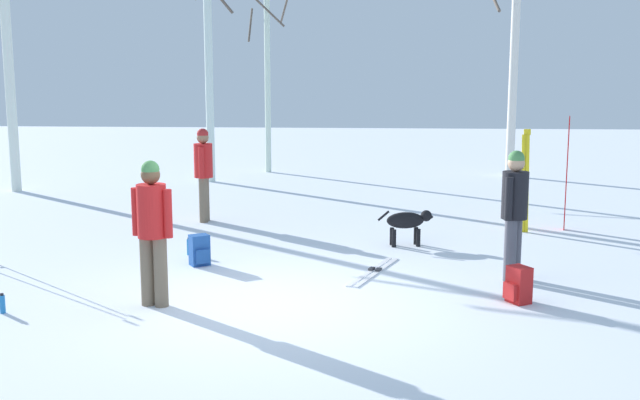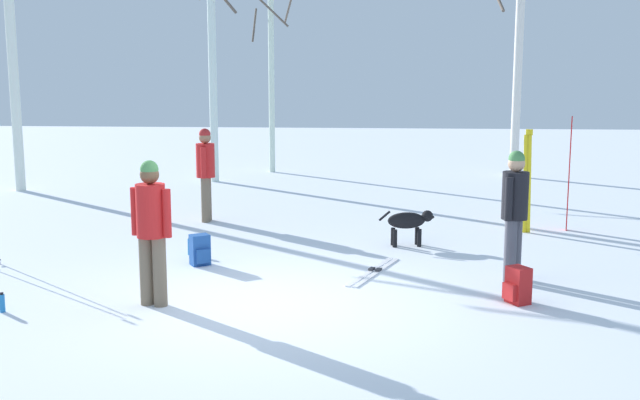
{
  "view_description": "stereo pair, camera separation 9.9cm",
  "coord_description": "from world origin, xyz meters",
  "px_view_note": "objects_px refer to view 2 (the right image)",
  "views": [
    {
      "loc": [
        1.2,
        -8.6,
        2.68
      ],
      "look_at": [
        0.45,
        1.52,
        1.0
      ],
      "focal_mm": 42.63,
      "sensor_mm": 36.0,
      "label": 1
    },
    {
      "loc": [
        1.3,
        -8.59,
        2.68
      ],
      "look_at": [
        0.45,
        1.52,
        1.0
      ],
      "focal_mm": 42.63,
      "sensor_mm": 36.0,
      "label": 2
    }
  ],
  "objects_px": {
    "ski_pair_lying_0": "(374,271)",
    "birch_tree_2": "(271,73)",
    "birch_tree_3": "(518,46)",
    "person_1": "(515,207)",
    "ski_pair_planted_1": "(569,174)",
    "person_0": "(151,223)",
    "water_bottle_0": "(190,246)",
    "water_bottle_1": "(2,303)",
    "backpack_0": "(518,286)",
    "dog": "(409,222)",
    "ski_pair_planted_0": "(527,182)",
    "backpack_1": "(200,250)",
    "birch_tree_0": "(9,13)",
    "birch_tree_1": "(213,32)",
    "person_2": "(206,169)"
  },
  "relations": [
    {
      "from": "ski_pair_lying_0",
      "to": "birch_tree_2",
      "type": "xyz_separation_m",
      "value": [
        -2.98,
        10.66,
        2.72
      ]
    },
    {
      "from": "birch_tree_2",
      "to": "birch_tree_3",
      "type": "height_order",
      "value": "birch_tree_3"
    },
    {
      "from": "birch_tree_2",
      "to": "person_1",
      "type": "bearing_deg",
      "value": -66.25
    },
    {
      "from": "ski_pair_planted_1",
      "to": "ski_pair_lying_0",
      "type": "relative_size",
      "value": 1.22
    },
    {
      "from": "person_1",
      "to": "birch_tree_2",
      "type": "distance_m",
      "value": 12.04
    },
    {
      "from": "person_0",
      "to": "water_bottle_0",
      "type": "distance_m",
      "value": 2.68
    },
    {
      "from": "water_bottle_0",
      "to": "water_bottle_1",
      "type": "relative_size",
      "value": 1.14
    },
    {
      "from": "person_1",
      "to": "birch_tree_3",
      "type": "xyz_separation_m",
      "value": [
        1.73,
        10.49,
        2.44
      ]
    },
    {
      "from": "water_bottle_0",
      "to": "backpack_0",
      "type": "bearing_deg",
      "value": -25.01
    },
    {
      "from": "dog",
      "to": "ski_pair_planted_0",
      "type": "bearing_deg",
      "value": 30.65
    },
    {
      "from": "birch_tree_3",
      "to": "ski_pair_planted_1",
      "type": "bearing_deg",
      "value": -92.01
    },
    {
      "from": "person_0",
      "to": "backpack_0",
      "type": "distance_m",
      "value": 4.36
    },
    {
      "from": "water_bottle_0",
      "to": "backpack_1",
      "type": "bearing_deg",
      "value": -63.71
    },
    {
      "from": "backpack_1",
      "to": "birch_tree_3",
      "type": "relative_size",
      "value": 0.07
    },
    {
      "from": "birch_tree_0",
      "to": "birch_tree_3",
      "type": "distance_m",
      "value": 12.41
    },
    {
      "from": "ski_pair_lying_0",
      "to": "backpack_1",
      "type": "distance_m",
      "value": 2.49
    },
    {
      "from": "birch_tree_1",
      "to": "birch_tree_2",
      "type": "distance_m",
      "value": 2.52
    },
    {
      "from": "birch_tree_3",
      "to": "water_bottle_0",
      "type": "bearing_deg",
      "value": -123.8
    },
    {
      "from": "person_2",
      "to": "birch_tree_1",
      "type": "distance_m",
      "value": 5.97
    },
    {
      "from": "person_2",
      "to": "backpack_1",
      "type": "xyz_separation_m",
      "value": [
        0.67,
        -3.24,
        -0.77
      ]
    },
    {
      "from": "birch_tree_1",
      "to": "person_0",
      "type": "bearing_deg",
      "value": -81.38
    },
    {
      "from": "ski_pair_lying_0",
      "to": "birch_tree_3",
      "type": "bearing_deg",
      "value": 70.9
    },
    {
      "from": "person_2",
      "to": "birch_tree_0",
      "type": "distance_m",
      "value": 6.89
    },
    {
      "from": "person_1",
      "to": "ski_pair_planted_0",
      "type": "height_order",
      "value": "ski_pair_planted_0"
    },
    {
      "from": "water_bottle_0",
      "to": "person_0",
      "type": "bearing_deg",
      "value": -85.17
    },
    {
      "from": "dog",
      "to": "birch_tree_1",
      "type": "bearing_deg",
      "value": 123.73
    },
    {
      "from": "water_bottle_0",
      "to": "birch_tree_0",
      "type": "height_order",
      "value": "birch_tree_0"
    },
    {
      "from": "person_2",
      "to": "ski_pair_lying_0",
      "type": "relative_size",
      "value": 1.06
    },
    {
      "from": "person_2",
      "to": "birch_tree_2",
      "type": "xyz_separation_m",
      "value": [
        0.16,
        7.22,
        1.75
      ]
    },
    {
      "from": "ski_pair_planted_1",
      "to": "backpack_1",
      "type": "relative_size",
      "value": 4.51
    },
    {
      "from": "backpack_1",
      "to": "person_0",
      "type": "bearing_deg",
      "value": -92.58
    },
    {
      "from": "birch_tree_1",
      "to": "person_2",
      "type": "bearing_deg",
      "value": -79.24
    },
    {
      "from": "person_1",
      "to": "birch_tree_2",
      "type": "xyz_separation_m",
      "value": [
        -4.8,
        10.9,
        1.75
      ]
    },
    {
      "from": "backpack_1",
      "to": "birch_tree_3",
      "type": "bearing_deg",
      "value": 59.08
    },
    {
      "from": "person_0",
      "to": "birch_tree_1",
      "type": "height_order",
      "value": "birch_tree_1"
    },
    {
      "from": "ski_pair_planted_0",
      "to": "ski_pair_lying_0",
      "type": "height_order",
      "value": "ski_pair_planted_0"
    },
    {
      "from": "birch_tree_3",
      "to": "ski_pair_lying_0",
      "type": "bearing_deg",
      "value": -109.1
    },
    {
      "from": "person_0",
      "to": "dog",
      "type": "bearing_deg",
      "value": 47.83
    },
    {
      "from": "dog",
      "to": "birch_tree_0",
      "type": "distance_m",
      "value": 10.85
    },
    {
      "from": "dog",
      "to": "ski_pair_planted_1",
      "type": "xyz_separation_m",
      "value": [
        2.77,
        1.43,
        0.6
      ]
    },
    {
      "from": "birch_tree_3",
      "to": "birch_tree_0",
      "type": "bearing_deg",
      "value": -163.62
    },
    {
      "from": "ski_pair_lying_0",
      "to": "water_bottle_0",
      "type": "distance_m",
      "value": 2.89
    },
    {
      "from": "ski_pair_planted_0",
      "to": "birch_tree_0",
      "type": "relative_size",
      "value": 0.22
    },
    {
      "from": "person_1",
      "to": "ski_pair_lying_0",
      "type": "distance_m",
      "value": 2.08
    },
    {
      "from": "person_1",
      "to": "birch_tree_3",
      "type": "distance_m",
      "value": 10.9
    },
    {
      "from": "birch_tree_0",
      "to": "birch_tree_2",
      "type": "xyz_separation_m",
      "value": [
        5.37,
        3.91,
        -1.31
      ]
    },
    {
      "from": "backpack_0",
      "to": "birch_tree_2",
      "type": "distance_m",
      "value": 13.08
    },
    {
      "from": "ski_pair_planted_1",
      "to": "birch_tree_3",
      "type": "distance_m",
      "value": 7.54
    },
    {
      "from": "birch_tree_0",
      "to": "birch_tree_3",
      "type": "bearing_deg",
      "value": 16.38
    },
    {
      "from": "person_2",
      "to": "backpack_1",
      "type": "relative_size",
      "value": 3.9
    }
  ]
}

